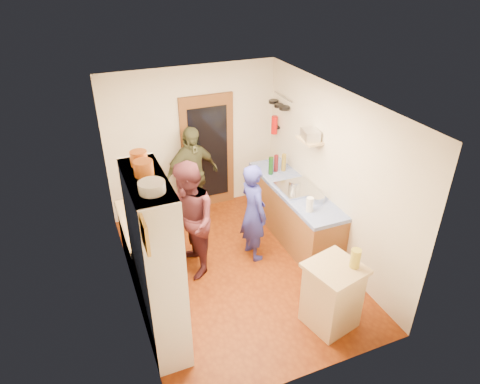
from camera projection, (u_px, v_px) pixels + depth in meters
floor at (237, 270)px, 6.43m from camera, size 3.00×4.00×0.02m
ceiling at (236, 100)px, 5.14m from camera, size 3.00×4.00×0.02m
wall_back at (193, 141)px, 7.40m from camera, size 3.00×0.02×2.60m
wall_front at (314, 289)px, 4.17m from camera, size 3.00×0.02×2.60m
wall_left at (124, 218)px, 5.28m from camera, size 0.02×4.00×2.60m
wall_right at (332, 175)px, 6.29m from camera, size 0.02×4.00×2.60m
door_frame at (208, 153)px, 7.58m from camera, size 0.95×0.06×2.10m
door_glass at (209, 154)px, 7.55m from camera, size 0.70×0.02×1.70m
hutch_body at (157, 265)px, 4.81m from camera, size 0.40×1.20×2.20m
hutch_top_shelf at (146, 180)px, 4.28m from camera, size 0.40×1.14×0.04m
plate_stack at (152, 187)px, 4.00m from camera, size 0.25×0.25×0.11m
orange_pot_a at (144, 168)px, 4.29m from camera, size 0.20×0.20×0.16m
orange_pot_b at (139, 158)px, 4.49m from camera, size 0.18×0.18×0.16m
left_counter_base at (148, 248)px, 6.18m from camera, size 0.60×1.40×0.85m
left_counter_top at (145, 222)px, 5.96m from camera, size 0.64×1.44×0.05m
toaster at (155, 233)px, 5.55m from camera, size 0.26×0.21×0.17m
kettle at (144, 225)px, 5.70m from camera, size 0.19×0.19×0.18m
orange_bowl at (148, 211)px, 6.08m from camera, size 0.23×0.23×0.09m
chopping_board at (139, 201)px, 6.39m from camera, size 0.36×0.31×0.02m
right_counter_base at (293, 213)px, 7.02m from camera, size 0.60×2.20×0.84m
right_counter_top at (295, 189)px, 6.80m from camera, size 0.62×2.22×0.06m
hob at (297, 188)px, 6.72m from camera, size 0.55×0.58×0.04m
pot_on_hob at (295, 184)px, 6.66m from camera, size 0.19×0.19×0.12m
bottle_a at (271, 166)px, 7.12m from camera, size 0.09×0.09×0.31m
bottle_b at (276, 163)px, 7.22m from camera, size 0.09×0.09×0.29m
bottle_c at (284, 162)px, 7.23m from camera, size 0.09×0.09×0.30m
paper_towel at (310, 204)px, 6.12m from camera, size 0.11×0.11×0.22m
mixing_bowl at (317, 198)px, 6.40m from camera, size 0.28×0.28×0.09m
island_base at (332, 297)px, 5.31m from camera, size 0.66×0.66×0.86m
island_top at (336, 269)px, 5.08m from camera, size 0.74×0.74×0.05m
cutting_board at (330, 267)px, 5.09m from camera, size 0.40×0.35×0.02m
oil_jar at (355, 258)px, 5.02m from camera, size 0.15×0.15×0.24m
pan_rail at (283, 97)px, 7.13m from camera, size 0.02×0.65×0.02m
pan_hang_a at (284, 108)px, 7.03m from camera, size 0.18×0.18×0.05m
pan_hang_b at (279, 106)px, 7.20m from camera, size 0.16×0.16×0.05m
pan_hang_c at (274, 102)px, 7.36m from camera, size 0.17×0.17×0.05m
wall_shelf at (310, 140)px, 6.41m from camera, size 0.26×0.42×0.03m
radio at (310, 135)px, 6.36m from camera, size 0.27×0.34×0.15m
ext_bracket at (277, 127)px, 7.57m from camera, size 0.06×0.10×0.04m
fire_extinguisher at (274, 125)px, 7.52m from camera, size 0.11×0.11×0.32m
picture_frame at (145, 235)px, 3.68m from camera, size 0.03×0.25×0.30m
person_hob at (256, 213)px, 6.36m from camera, size 0.44×0.61×1.56m
person_left at (190, 219)px, 6.02m from camera, size 0.71×0.89×1.76m
person_back at (193, 176)px, 7.19m from camera, size 1.10×0.68×1.74m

